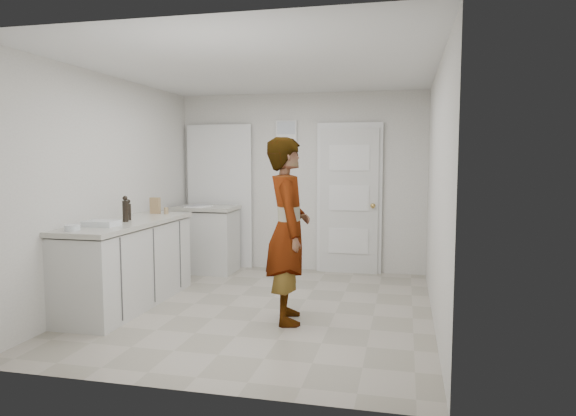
% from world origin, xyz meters
% --- Properties ---
extents(ground, '(4.00, 4.00, 0.00)m').
position_xyz_m(ground, '(0.00, 0.00, 0.00)').
color(ground, gray).
rests_on(ground, ground).
extents(room_shell, '(4.00, 4.00, 4.00)m').
position_xyz_m(room_shell, '(-0.17, 1.95, 1.02)').
color(room_shell, beige).
rests_on(room_shell, ground).
extents(main_counter, '(0.64, 1.96, 0.93)m').
position_xyz_m(main_counter, '(-1.45, -0.20, 0.43)').
color(main_counter, silver).
rests_on(main_counter, ground).
extents(side_counter, '(0.84, 0.61, 0.93)m').
position_xyz_m(side_counter, '(-1.25, 1.55, 0.43)').
color(side_counter, silver).
rests_on(side_counter, ground).
extents(person, '(0.60, 0.75, 1.79)m').
position_xyz_m(person, '(0.36, -0.34, 0.90)').
color(person, silver).
rests_on(person, ground).
extents(cake_mix_box, '(0.12, 0.06, 0.20)m').
position_xyz_m(cake_mix_box, '(-1.49, 0.52, 1.02)').
color(cake_mix_box, '#95784A').
rests_on(cake_mix_box, main_counter).
extents(spice_jar, '(0.05, 0.05, 0.08)m').
position_xyz_m(spice_jar, '(-1.34, 0.51, 0.96)').
color(spice_jar, tan).
rests_on(spice_jar, main_counter).
extents(oil_cruet_a, '(0.06, 0.06, 0.23)m').
position_xyz_m(oil_cruet_a, '(-1.47, -0.14, 1.03)').
color(oil_cruet_a, black).
rests_on(oil_cruet_a, main_counter).
extents(oil_cruet_b, '(0.06, 0.06, 0.28)m').
position_xyz_m(oil_cruet_b, '(-1.41, -0.29, 1.06)').
color(oil_cruet_b, black).
rests_on(oil_cruet_b, main_counter).
extents(baking_dish, '(0.31, 0.22, 0.06)m').
position_xyz_m(baking_dish, '(-1.47, -0.65, 0.95)').
color(baking_dish, silver).
rests_on(baking_dish, main_counter).
extents(egg_bowl, '(0.14, 0.14, 0.05)m').
position_xyz_m(egg_bowl, '(-1.54, -1.01, 0.95)').
color(egg_bowl, silver).
rests_on(egg_bowl, main_counter).
extents(papers, '(0.32, 0.38, 0.01)m').
position_xyz_m(papers, '(-1.32, 1.45, 0.93)').
color(papers, white).
rests_on(papers, side_counter).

